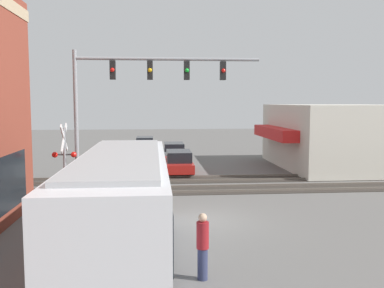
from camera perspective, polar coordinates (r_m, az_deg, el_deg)
ground_plane at (r=17.80m, az=1.08°, el=-10.14°), size 120.00×120.00×0.00m
shop_building at (r=33.51m, az=18.75°, el=1.01°), size 11.18×9.64×4.65m
city_bus at (r=12.93m, az=-9.28°, el=-7.86°), size 10.50×2.59×3.33m
traffic_signal_gantry at (r=21.07m, az=-7.40°, el=7.59°), size 0.42×9.04×7.32m
crossing_signal at (r=21.60m, az=-16.65°, el=-1.37°), size 1.41×1.18×3.81m
rail_track_near at (r=23.60m, az=-0.48°, el=-6.14°), size 2.60×60.00×0.15m
rail_track_far at (r=26.74m, az=-1.03°, el=-4.75°), size 2.60×60.00×0.15m
parked_car_red at (r=29.29m, az=-1.79°, el=-2.48°), size 4.88×1.82×1.54m
parked_car_grey at (r=36.48m, az=-2.43°, el=-0.98°), size 4.84×1.82×1.40m
parked_car_white at (r=43.08m, az=-6.29°, el=-0.01°), size 4.79×1.82×1.39m
pedestrian_near_bus at (r=11.91m, az=1.43°, el=-13.40°), size 0.34×0.34×1.85m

